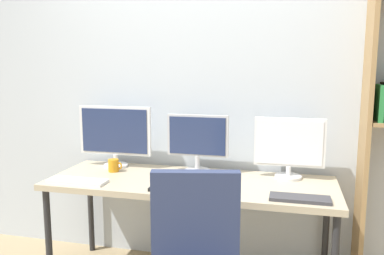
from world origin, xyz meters
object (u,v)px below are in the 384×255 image
object	(u,v)px
coffee_mug	(114,165)
keyboard_center	(181,189)
monitor_left	(115,134)
keyboard_right	(300,198)
keyboard_left	(77,181)
computer_mouse	(234,190)
monitor_right	(289,146)
monitor_center	(198,140)
desk	(190,188)

from	to	relation	value
coffee_mug	keyboard_center	bearing A→B (deg)	-27.73
monitor_left	keyboard_center	size ratio (longest dim) A/B	1.46
monitor_left	keyboard_right	bearing A→B (deg)	-18.27
keyboard_left	computer_mouse	xyz separation A→B (m)	(1.02, 0.05, 0.01)
monitor_left	computer_mouse	xyz separation A→B (m)	(0.95, -0.39, -0.24)
keyboard_left	keyboard_center	size ratio (longest dim) A/B	1.02
keyboard_left	coffee_mug	world-z (taller)	coffee_mug
monitor_right	coffee_mug	distance (m)	1.24
monitor_right	computer_mouse	distance (m)	0.54
monitor_left	keyboard_right	world-z (taller)	monitor_left
monitor_center	coffee_mug	distance (m)	0.63
keyboard_right	coffee_mug	distance (m)	1.33
monitor_left	coffee_mug	size ratio (longest dim) A/B	5.30
keyboard_center	computer_mouse	world-z (taller)	computer_mouse
coffee_mug	keyboard_right	bearing A→B (deg)	-13.47
monitor_right	monitor_left	bearing A→B (deg)	180.00
keyboard_right	monitor_left	bearing A→B (deg)	161.73
keyboard_center	computer_mouse	size ratio (longest dim) A/B	4.00
monitor_center	keyboard_left	distance (m)	0.86
desk	keyboard_right	size ratio (longest dim) A/B	5.59
monitor_center	keyboard_left	bearing A→B (deg)	-147.90
monitor_left	desk	bearing A→B (deg)	-18.49
coffee_mug	monitor_right	bearing A→B (deg)	6.15
desk	monitor_left	distance (m)	0.74
monitor_center	keyboard_center	xyz separation A→B (m)	(0.00, -0.44, -0.22)
desk	monitor_left	world-z (taller)	monitor_left
desk	computer_mouse	size ratio (longest dim) A/B	19.89
monitor_center	computer_mouse	distance (m)	0.55
monitor_right	computer_mouse	bearing A→B (deg)	-128.94
monitor_right	keyboard_left	world-z (taller)	monitor_right
computer_mouse	monitor_left	bearing A→B (deg)	157.67
monitor_center	monitor_right	distance (m)	0.63
monitor_center	monitor_right	bearing A→B (deg)	0.01
monitor_left	keyboard_left	xyz separation A→B (m)	(-0.07, -0.44, -0.24)
keyboard_center	computer_mouse	bearing A→B (deg)	9.04
desk	keyboard_right	xyz separation A→B (m)	(0.70, -0.23, 0.06)
monitor_center	keyboard_left	world-z (taller)	monitor_center
keyboard_right	keyboard_center	bearing A→B (deg)	180.00
desk	monitor_right	bearing A→B (deg)	18.49
monitor_left	monitor_right	distance (m)	1.27
monitor_left	coffee_mug	xyz separation A→B (m)	(0.04, -0.13, -0.21)
keyboard_left	computer_mouse	distance (m)	1.02
monitor_right	monitor_center	bearing A→B (deg)	-179.99
monitor_left	keyboard_center	distance (m)	0.81
monitor_left	computer_mouse	bearing A→B (deg)	-22.33
monitor_center	keyboard_center	size ratio (longest dim) A/B	1.15
monitor_left	keyboard_center	bearing A→B (deg)	-34.87
desk	keyboard_left	xyz separation A→B (m)	(-0.70, -0.23, 0.06)
monitor_left	monitor_center	xyz separation A→B (m)	(0.63, -0.00, -0.02)
monitor_left	keyboard_right	xyz separation A→B (m)	(1.34, -0.44, -0.24)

